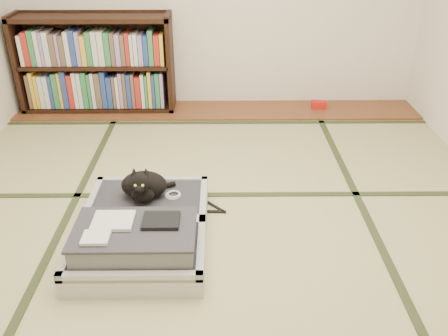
{
  "coord_description": "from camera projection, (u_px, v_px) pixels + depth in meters",
  "views": [
    {
      "loc": [
        0.02,
        -2.48,
        1.81
      ],
      "look_at": [
        0.05,
        0.35,
        0.25
      ],
      "focal_mm": 38.0,
      "sensor_mm": 36.0,
      "label": 1
    }
  ],
  "objects": [
    {
      "name": "wood_strip",
      "position": [
        218.0,
        110.0,
        4.8
      ],
      "size": [
        4.0,
        0.5,
        0.02
      ],
      "primitive_type": "cube",
      "color": "brown",
      "rests_on": "ground"
    },
    {
      "name": "hanger",
      "position": [
        195.0,
        208.0,
        3.24
      ],
      "size": [
        0.44,
        0.21,
        0.01
      ],
      "color": "black",
      "rests_on": "floor"
    },
    {
      "name": "red_item",
      "position": [
        319.0,
        105.0,
        4.81
      ],
      "size": [
        0.16,
        0.11,
        0.07
      ],
      "primitive_type": "cube",
      "rotation": [
        0.0,
        0.0,
        -0.12
      ],
      "color": "red",
      "rests_on": "wood_strip"
    },
    {
      "name": "floor",
      "position": [
        217.0,
        228.0,
        3.05
      ],
      "size": [
        4.5,
        4.5,
        0.0
      ],
      "primitive_type": "plane",
      "color": "tan",
      "rests_on": "ground"
    },
    {
      "name": "cable_coil",
      "position": [
        173.0,
        195.0,
        3.11
      ],
      "size": [
        0.11,
        0.11,
        0.03
      ],
      "color": "white",
      "rests_on": "suitcase"
    },
    {
      "name": "bookcase",
      "position": [
        96.0,
        66.0,
        4.63
      ],
      "size": [
        1.5,
        0.34,
        0.96
      ],
      "color": "black",
      "rests_on": "wood_strip"
    },
    {
      "name": "cat",
      "position": [
        144.0,
        186.0,
        3.03
      ],
      "size": [
        0.34,
        0.34,
        0.27
      ],
      "color": "black",
      "rests_on": "suitcase"
    },
    {
      "name": "suitcase",
      "position": [
        142.0,
        231.0,
        2.85
      ],
      "size": [
        0.76,
        1.02,
        0.3
      ],
      "color": "silver",
      "rests_on": "floor"
    },
    {
      "name": "tatami_borders",
      "position": [
        217.0,
        188.0,
        3.48
      ],
      "size": [
        4.0,
        4.5,
        0.01
      ],
      "color": "#2D381E",
      "rests_on": "ground"
    }
  ]
}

